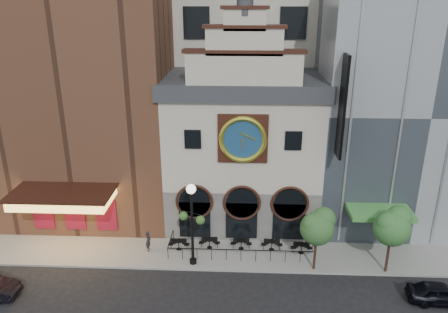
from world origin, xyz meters
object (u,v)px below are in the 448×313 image
bistro_0 (179,244)px  tree_right (393,225)px  bistro_4 (301,248)px  tree_left (318,226)px  bistro_1 (210,242)px  bistro_3 (272,244)px  bistro_2 (241,243)px  car_right (440,293)px  pedestrian (148,241)px  lamppost (192,216)px

bistro_0 → tree_right: 15.27m
bistro_4 → tree_left: 3.57m
bistro_1 → bistro_3: size_ratio=1.00×
bistro_2 → car_right: size_ratio=0.39×
tree_left → tree_right: tree_right is taller
bistro_3 → bistro_2: bearing=178.7°
pedestrian → tree_right: size_ratio=0.33×
bistro_4 → tree_left: (0.70, -1.92, 2.93)m
lamppost → car_right: bearing=11.5°
bistro_1 → tree_left: 8.43m
lamppost → bistro_2: bearing=54.4°
pedestrian → lamppost: size_ratio=0.26×
pedestrian → bistro_0: bearing=-87.7°
bistro_4 → bistro_3: bearing=171.2°
tree_right → bistro_2: bearing=166.8°
tree_right → bistro_4: bearing=160.7°
car_right → tree_right: 4.94m
bistro_2 → bistro_4: (4.46, -0.39, 0.00)m
bistro_2 → pedestrian: (-6.94, -0.52, 0.34)m
bistro_3 → tree_right: (7.81, -2.32, 3.13)m
bistro_4 → tree_left: tree_left is taller
bistro_2 → bistro_3: 2.30m
tree_left → bistro_1: bearing=163.0°
lamppost → tree_left: 8.60m
bistro_2 → car_right: car_right is taller
bistro_1 → bistro_2: same height
pedestrian → bistro_3: bearing=-90.1°
bistro_1 → tree_right: tree_right is taller
bistro_1 → lamppost: lamppost is taller
tree_right → car_right: bearing=-51.7°
bistro_3 → tree_left: bearing=-38.2°
bistro_3 → tree_left: (2.86, -2.25, 2.93)m
bistro_2 → bistro_4: 4.48m
car_right → pedestrian: size_ratio=2.50×
bistro_0 → lamppost: bearing=-54.0°
car_right → tree_left: (-7.35, 3.10, 2.86)m
bistro_2 → bistro_3: size_ratio=1.00×
bistro_4 → tree_right: (5.65, -1.98, 3.13)m
bistro_1 → pedestrian: pedestrian is taller
bistro_4 → lamppost: lamppost is taller
tree_right → tree_left: bearing=179.3°
car_right → bistro_2: bearing=71.0°
bistro_0 → bistro_1: bearing=8.0°
bistro_0 → bistro_4: bearing=-0.5°
bistro_3 → bistro_4: same height
bistro_1 → car_right: bearing=-20.0°
bistro_2 → tree_left: tree_left is taller
bistro_0 → bistro_1: size_ratio=1.00×
bistro_1 → pedestrian: (-4.54, -0.53, 0.34)m
bistro_3 → bistro_1: bearing=179.2°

